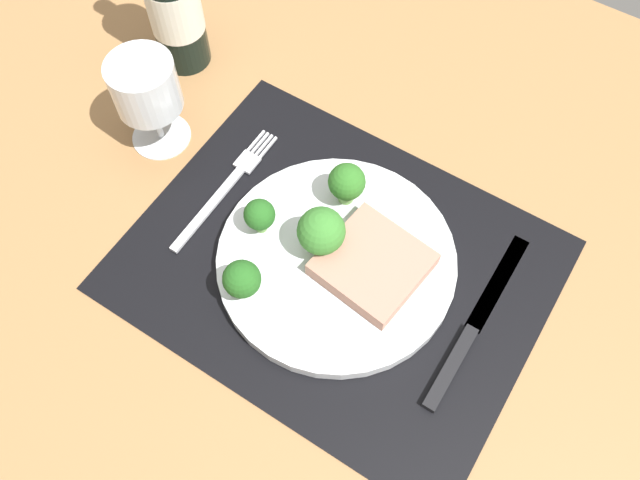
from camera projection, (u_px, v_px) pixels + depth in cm
name	position (u px, v px, depth cm)	size (l,w,h in cm)	color
ground_plane	(336.00, 271.00, 74.83)	(140.00, 110.00, 3.00)	#996D42
placemat	(336.00, 265.00, 73.38)	(44.80, 35.34, 0.30)	black
plate	(336.00, 261.00, 72.54)	(26.25, 26.25, 1.60)	silver
steak	(373.00, 264.00, 70.33)	(10.30, 10.15, 2.00)	tan
broccoli_front_edge	(260.00, 215.00, 71.11)	(3.48, 3.48, 4.69)	#6B994C
broccoli_back_left	(242.00, 279.00, 67.04)	(4.02, 4.02, 5.32)	#5B8942
broccoli_center	(322.00, 231.00, 68.99)	(5.17, 5.17, 6.58)	#6B994C
broccoli_near_fork	(347.00, 183.00, 72.52)	(4.19, 4.19, 5.59)	#6B994C
fork	(226.00, 188.00, 77.74)	(2.40, 19.20, 0.50)	silver
knife	(470.00, 333.00, 69.07)	(1.80, 23.00, 0.80)	black
wine_glass	(146.00, 91.00, 74.56)	(7.73, 7.73, 12.44)	silver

